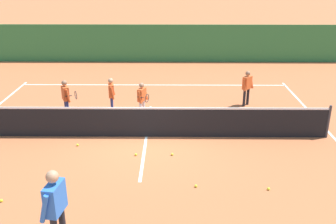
{
  "coord_description": "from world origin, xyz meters",
  "views": [
    {
      "loc": [
        0.77,
        -10.75,
        5.04
      ],
      "look_at": [
        0.68,
        -0.72,
        1.11
      ],
      "focal_mm": 40.75,
      "sensor_mm": 36.0,
      "label": 1
    }
  ],
  "objects_px": {
    "student_0": "(66,96)",
    "tennis_ball_7": "(172,154)",
    "tennis_ball_3": "(78,145)",
    "tennis_ball_6": "(269,189)",
    "student_3": "(247,85)",
    "tennis_ball_8": "(136,154)",
    "tennis_net": "(146,122)",
    "student_1": "(111,93)",
    "student_2": "(142,97)",
    "tennis_ball_4": "(196,186)",
    "instructor": "(55,203)",
    "tennis_ball_2": "(1,201)"
  },
  "relations": [
    {
      "from": "instructor",
      "to": "tennis_ball_6",
      "type": "relative_size",
      "value": 24.66
    },
    {
      "from": "student_0",
      "to": "student_3",
      "type": "xyz_separation_m",
      "value": [
        6.41,
        1.34,
        -0.02
      ]
    },
    {
      "from": "tennis_net",
      "to": "tennis_ball_4",
      "type": "xyz_separation_m",
      "value": [
        1.37,
        -2.86,
        -0.47
      ]
    },
    {
      "from": "tennis_net",
      "to": "student_1",
      "type": "bearing_deg",
      "value": 124.82
    },
    {
      "from": "student_2",
      "to": "tennis_ball_4",
      "type": "xyz_separation_m",
      "value": [
        1.6,
        -4.43,
        -0.73
      ]
    },
    {
      "from": "instructor",
      "to": "student_1",
      "type": "bearing_deg",
      "value": 90.16
    },
    {
      "from": "student_0",
      "to": "tennis_ball_2",
      "type": "xyz_separation_m",
      "value": [
        -0.25,
        -4.99,
        -0.79
      ]
    },
    {
      "from": "tennis_ball_4",
      "to": "tennis_net",
      "type": "bearing_deg",
      "value": 115.64
    },
    {
      "from": "student_0",
      "to": "student_2",
      "type": "distance_m",
      "value": 2.59
    },
    {
      "from": "tennis_ball_3",
      "to": "tennis_ball_8",
      "type": "bearing_deg",
      "value": -18.31
    },
    {
      "from": "student_0",
      "to": "tennis_ball_4",
      "type": "height_order",
      "value": "student_0"
    },
    {
      "from": "tennis_ball_7",
      "to": "tennis_ball_8",
      "type": "relative_size",
      "value": 1.0
    },
    {
      "from": "tennis_net",
      "to": "student_2",
      "type": "bearing_deg",
      "value": 98.15
    },
    {
      "from": "tennis_net",
      "to": "instructor",
      "type": "height_order",
      "value": "instructor"
    },
    {
      "from": "tennis_ball_2",
      "to": "tennis_ball_7",
      "type": "distance_m",
      "value": 4.49
    },
    {
      "from": "instructor",
      "to": "student_1",
      "type": "xyz_separation_m",
      "value": [
        -0.02,
        6.9,
        -0.21
      ]
    },
    {
      "from": "tennis_ball_2",
      "to": "tennis_ball_4",
      "type": "relative_size",
      "value": 1.0
    },
    {
      "from": "tennis_net",
      "to": "tennis_ball_8",
      "type": "height_order",
      "value": "tennis_net"
    },
    {
      "from": "tennis_ball_6",
      "to": "tennis_ball_7",
      "type": "bearing_deg",
      "value": 142.88
    },
    {
      "from": "student_2",
      "to": "tennis_ball_6",
      "type": "bearing_deg",
      "value": -53.81
    },
    {
      "from": "student_1",
      "to": "student_0",
      "type": "bearing_deg",
      "value": -164.08
    },
    {
      "from": "tennis_ball_4",
      "to": "tennis_ball_6",
      "type": "height_order",
      "value": "same"
    },
    {
      "from": "student_1",
      "to": "student_2",
      "type": "height_order",
      "value": "student_1"
    },
    {
      "from": "student_0",
      "to": "tennis_ball_7",
      "type": "relative_size",
      "value": 20.24
    },
    {
      "from": "instructor",
      "to": "tennis_net",
      "type": "bearing_deg",
      "value": 75.26
    },
    {
      "from": "tennis_ball_7",
      "to": "student_3",
      "type": "bearing_deg",
      "value": 55.52
    },
    {
      "from": "tennis_ball_6",
      "to": "tennis_ball_8",
      "type": "xyz_separation_m",
      "value": [
        -3.31,
        1.71,
        0.0
      ]
    },
    {
      "from": "student_3",
      "to": "tennis_ball_8",
      "type": "bearing_deg",
      "value": -133.0
    },
    {
      "from": "student_2",
      "to": "student_3",
      "type": "relative_size",
      "value": 0.94
    },
    {
      "from": "tennis_ball_8",
      "to": "instructor",
      "type": "bearing_deg",
      "value": -106.35
    },
    {
      "from": "tennis_ball_6",
      "to": "instructor",
      "type": "bearing_deg",
      "value": -155.35
    },
    {
      "from": "tennis_ball_3",
      "to": "tennis_ball_7",
      "type": "xyz_separation_m",
      "value": [
        2.79,
        -0.57,
        0.0
      ]
    },
    {
      "from": "tennis_ball_4",
      "to": "tennis_ball_6",
      "type": "relative_size",
      "value": 1.0
    },
    {
      "from": "tennis_ball_4",
      "to": "student_2",
      "type": "bearing_deg",
      "value": 109.82
    },
    {
      "from": "student_1",
      "to": "tennis_ball_2",
      "type": "relative_size",
      "value": 19.52
    },
    {
      "from": "tennis_net",
      "to": "student_2",
      "type": "xyz_separation_m",
      "value": [
        -0.23,
        1.57,
        0.26
      ]
    },
    {
      "from": "student_2",
      "to": "tennis_ball_8",
      "type": "xyz_separation_m",
      "value": [
        0.01,
        -2.83,
        -0.73
      ]
    },
    {
      "from": "tennis_ball_8",
      "to": "student_3",
      "type": "bearing_deg",
      "value": 47.0
    },
    {
      "from": "tennis_ball_2",
      "to": "tennis_ball_8",
      "type": "height_order",
      "value": "same"
    },
    {
      "from": "student_2",
      "to": "tennis_ball_8",
      "type": "height_order",
      "value": "student_2"
    },
    {
      "from": "student_1",
      "to": "student_2",
      "type": "distance_m",
      "value": 1.16
    },
    {
      "from": "student_0",
      "to": "tennis_ball_6",
      "type": "relative_size",
      "value": 20.24
    },
    {
      "from": "tennis_ball_4",
      "to": "tennis_ball_6",
      "type": "xyz_separation_m",
      "value": [
        1.72,
        -0.11,
        0.0
      ]
    },
    {
      "from": "tennis_ball_3",
      "to": "tennis_ball_8",
      "type": "distance_m",
      "value": 1.87
    },
    {
      "from": "student_1",
      "to": "student_3",
      "type": "distance_m",
      "value": 5.01
    },
    {
      "from": "instructor",
      "to": "student_2",
      "type": "xyz_separation_m",
      "value": [
        1.09,
        6.56,
        -0.25
      ]
    },
    {
      "from": "instructor",
      "to": "tennis_ball_7",
      "type": "xyz_separation_m",
      "value": [
        2.12,
        3.76,
        -0.97
      ]
    },
    {
      "from": "tennis_net",
      "to": "student_0",
      "type": "height_order",
      "value": "student_0"
    },
    {
      "from": "tennis_ball_2",
      "to": "tennis_ball_6",
      "type": "height_order",
      "value": "same"
    },
    {
      "from": "student_0",
      "to": "tennis_ball_8",
      "type": "xyz_separation_m",
      "value": [
        2.6,
        -2.74,
        -0.79
      ]
    }
  ]
}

